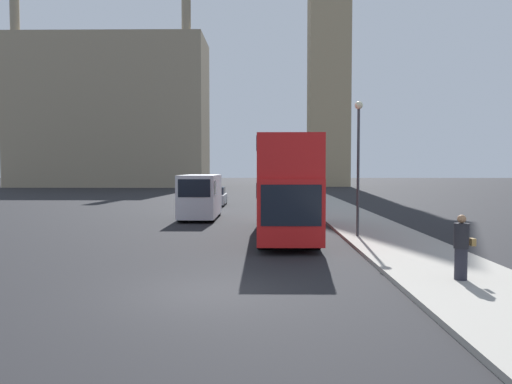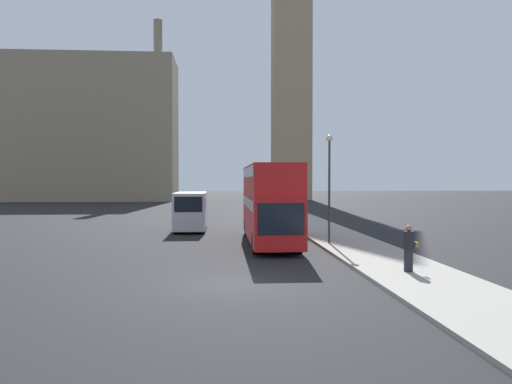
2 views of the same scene
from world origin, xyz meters
TOP-DOWN VIEW (x-y plane):
  - ground_plane at (0.00, 0.00)m, footprint 300.00×300.00m
  - sidewalk_strip at (6.92, 0.00)m, footprint 3.85×120.00m
  - clock_tower at (12.82, 75.76)m, footprint 7.46×7.63m
  - building_block_distant at (-24.75, 73.32)m, footprint 32.50×12.26m
  - red_double_decker_bus at (2.43, 10.75)m, footprint 2.51×11.10m
  - white_van at (-2.50, 18.32)m, footprint 2.20×5.63m
  - pedestrian at (6.80, 0.92)m, footprint 0.55×0.39m
  - street_lamp at (5.64, 9.64)m, footprint 0.36×0.36m
  - parked_sedan at (-2.72, 29.63)m, footprint 1.87×4.32m

SIDE VIEW (x-z plane):
  - ground_plane at x=0.00m, z-range 0.00..0.00m
  - sidewalk_strip at x=6.92m, z-range 0.00..0.15m
  - parked_sedan at x=-2.72m, z-range -0.08..1.49m
  - pedestrian at x=6.80m, z-range 0.15..1.92m
  - white_van at x=-2.50m, z-range 0.09..2.85m
  - red_double_decker_bus at x=2.43m, z-range 0.27..4.73m
  - street_lamp at x=5.64m, z-range 1.06..7.04m
  - building_block_distant at x=-24.75m, z-range -2.73..27.97m
  - clock_tower at x=12.82m, z-range 0.81..60.90m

